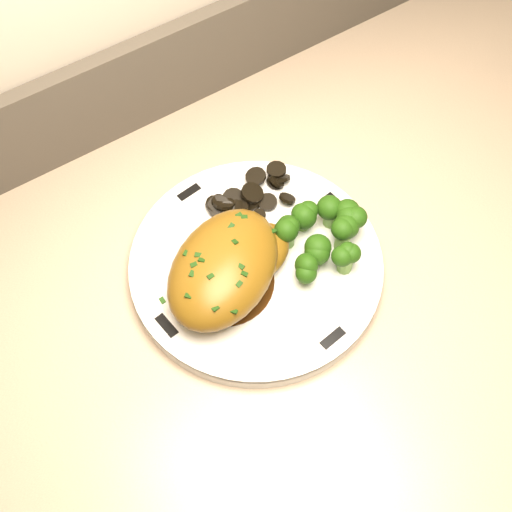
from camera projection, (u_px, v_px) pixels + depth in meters
plate at (256, 265)px, 0.70m from camera, size 0.30×0.30×0.02m
rim_accent_0 at (336, 202)px, 0.73m from camera, size 0.01×0.03×0.00m
rim_accent_1 at (189, 192)px, 0.74m from camera, size 0.03×0.01×0.00m
rim_accent_2 at (167, 326)px, 0.66m from camera, size 0.01×0.03×0.00m
rim_accent_3 at (333, 338)px, 0.65m from camera, size 0.03×0.01×0.00m
gravy_pool at (225, 282)px, 0.68m from camera, size 0.11×0.11×0.00m
chicken_breast at (228, 266)px, 0.66m from camera, size 0.18×0.16×0.06m
mushroom_pile at (255, 211)px, 0.72m from camera, size 0.10×0.07×0.03m
broccoli_florets at (323, 236)px, 0.69m from camera, size 0.10×0.09×0.04m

